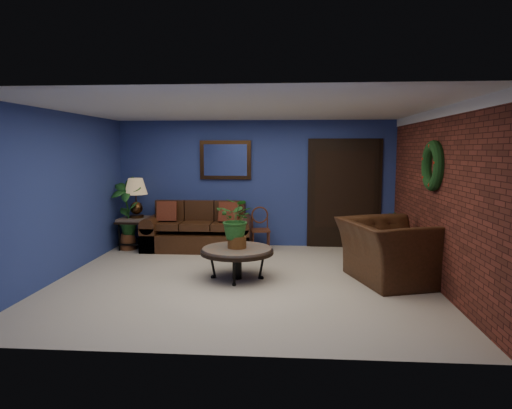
# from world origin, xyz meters

# --- Properties ---
(floor) EXTENTS (5.50, 5.50, 0.00)m
(floor) POSITION_xyz_m (0.00, 0.00, 0.00)
(floor) COLOR beige
(floor) RESTS_ON ground
(wall_back) EXTENTS (5.50, 0.04, 2.50)m
(wall_back) POSITION_xyz_m (0.00, 2.50, 1.25)
(wall_back) COLOR navy
(wall_back) RESTS_ON ground
(wall_left) EXTENTS (0.04, 5.00, 2.50)m
(wall_left) POSITION_xyz_m (-2.75, 0.00, 1.25)
(wall_left) COLOR navy
(wall_left) RESTS_ON ground
(wall_right_brick) EXTENTS (0.04, 5.00, 2.50)m
(wall_right_brick) POSITION_xyz_m (2.75, 0.00, 1.25)
(wall_right_brick) COLOR maroon
(wall_right_brick) RESTS_ON ground
(ceiling) EXTENTS (5.50, 5.00, 0.02)m
(ceiling) POSITION_xyz_m (0.00, 0.00, 2.50)
(ceiling) COLOR silver
(ceiling) RESTS_ON wall_back
(crown_molding) EXTENTS (0.03, 5.00, 0.14)m
(crown_molding) POSITION_xyz_m (2.72, 0.00, 2.43)
(crown_molding) COLOR white
(crown_molding) RESTS_ON wall_right_brick
(wall_mirror) EXTENTS (1.02, 0.06, 0.77)m
(wall_mirror) POSITION_xyz_m (-0.60, 2.46, 1.72)
(wall_mirror) COLOR #422813
(wall_mirror) RESTS_ON wall_back
(closet_door) EXTENTS (1.44, 0.06, 2.18)m
(closet_door) POSITION_xyz_m (1.75, 2.47, 1.05)
(closet_door) COLOR black
(closet_door) RESTS_ON wall_back
(wreath) EXTENTS (0.16, 0.72, 0.72)m
(wreath) POSITION_xyz_m (2.69, 0.05, 1.70)
(wreath) COLOR black
(wreath) RESTS_ON wall_right_brick
(sofa) EXTENTS (2.06, 0.89, 0.93)m
(sofa) POSITION_xyz_m (-1.08, 2.08, 0.30)
(sofa) COLOR #412112
(sofa) RESTS_ON ground
(coffee_table) EXTENTS (1.09, 1.09, 0.47)m
(coffee_table) POSITION_xyz_m (-0.10, 0.08, 0.41)
(coffee_table) COLOR #59554E
(coffee_table) RESTS_ON ground
(end_table) EXTENTS (0.66, 0.66, 0.60)m
(end_table) POSITION_xyz_m (-2.30, 2.05, 0.46)
(end_table) COLOR #59554E
(end_table) RESTS_ON ground
(table_lamp) EXTENTS (0.45, 0.45, 0.74)m
(table_lamp) POSITION_xyz_m (-2.30, 2.05, 1.09)
(table_lamp) COLOR #422813
(table_lamp) RESTS_ON end_table
(side_chair) EXTENTS (0.40, 0.40, 0.83)m
(side_chair) POSITION_xyz_m (0.12, 2.11, 0.47)
(side_chair) COLOR #502817
(side_chair) RESTS_ON ground
(armchair) EXTENTS (1.56, 1.68, 0.90)m
(armchair) POSITION_xyz_m (2.15, 0.10, 0.45)
(armchair) COLOR #412112
(armchair) RESTS_ON ground
(coffee_plant) EXTENTS (0.69, 0.64, 0.75)m
(coffee_plant) POSITION_xyz_m (-0.10, 0.08, 0.88)
(coffee_plant) COLOR brown
(coffee_plant) RESTS_ON coffee_table
(floor_plant) EXTENTS (0.43, 0.36, 0.86)m
(floor_plant) POSITION_xyz_m (2.35, 1.40, 0.45)
(floor_plant) COLOR brown
(floor_plant) RESTS_ON ground
(tall_plant) EXTENTS (0.70, 0.57, 1.40)m
(tall_plant) POSITION_xyz_m (-2.45, 1.94, 0.75)
(tall_plant) COLOR brown
(tall_plant) RESTS_ON ground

